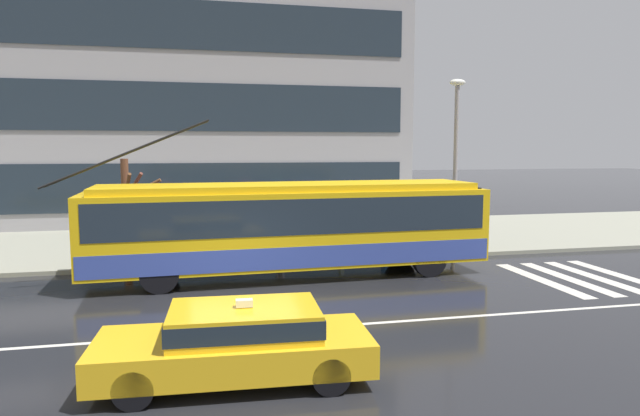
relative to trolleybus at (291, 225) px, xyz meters
The scene contains 15 objects.
ground_plane 4.42m from the trolleybus, 114.58° to the right, with size 160.00×160.00×0.00m, color black.
sidewalk_slab 6.98m from the trolleybus, 104.61° to the left, with size 80.00×10.00×0.14m, color gray.
crosswalk_stripe_edge_near 7.64m from the trolleybus, 16.16° to the right, with size 0.44×4.40×0.01m, color beige.
crosswalk_stripe_inner_a 8.49m from the trolleybus, 14.44° to the right, with size 0.44×4.40×0.01m, color beige.
crosswalk_stripe_center 9.35m from the trolleybus, 13.05° to the right, with size 0.44×4.40×0.01m, color beige.
crosswalk_stripe_inner_b 10.22m from the trolleybus, 11.89° to the right, with size 0.44×4.40×0.01m, color beige.
lane_centre_line 5.48m from the trolleybus, 109.13° to the right, with size 72.00×0.14×0.01m, color silver.
trolleybus is the anchor object (origin of this frame).
taxi_oncoming_near 7.73m from the trolleybus, 106.02° to the right, with size 4.64×2.02×1.39m.
pedestrian_at_shelter 3.44m from the trolleybus, 89.06° to the left, with size 1.20×1.20×1.99m.
pedestrian_approaching_curb 4.93m from the trolleybus, 35.33° to the left, with size 1.25×1.25×2.00m.
pedestrian_walking_past 3.12m from the trolleybus, 46.81° to the left, with size 1.13×1.13×1.99m.
pedestrian_waiting_by_pole 5.96m from the trolleybus, 143.08° to the left, with size 1.48×1.48×1.97m.
street_lamp 7.06m from the trolleybus, 17.98° to the left, with size 0.60×0.32×6.21m.
street_tree_bare 6.28m from the trolleybus, 145.28° to the left, with size 1.37×0.89×3.40m.
Camera 1 is at (-0.96, -12.67, 3.91)m, focal length 31.01 mm.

